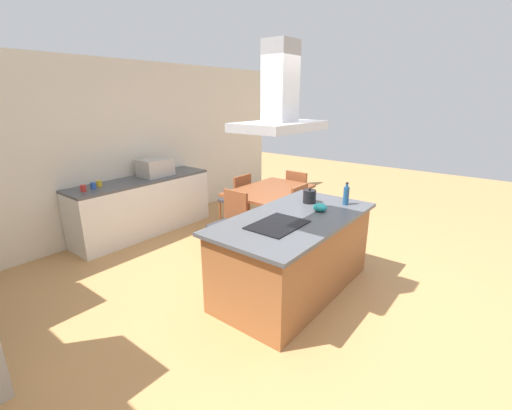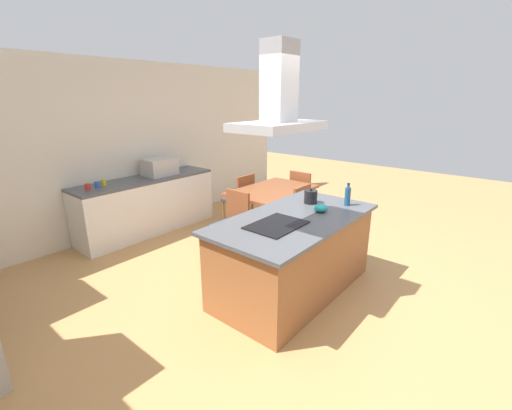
% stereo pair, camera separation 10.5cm
% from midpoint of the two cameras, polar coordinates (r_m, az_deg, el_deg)
% --- Properties ---
extents(ground, '(16.00, 16.00, 0.00)m').
position_cam_midpoint_polar(ground, '(5.02, -7.76, -7.96)').
color(ground, tan).
extents(wall_back, '(7.20, 0.10, 2.70)m').
position_cam_midpoint_polar(wall_back, '(6.01, -19.85, 8.91)').
color(wall_back, beige).
rests_on(wall_back, ground).
extents(kitchen_island, '(2.03, 1.06, 0.90)m').
position_cam_midpoint_polar(kitchen_island, '(3.94, 7.09, -8.08)').
color(kitchen_island, '#995B33').
rests_on(kitchen_island, ground).
extents(cooktop, '(0.60, 0.44, 0.01)m').
position_cam_midpoint_polar(cooktop, '(3.50, 4.29, -3.33)').
color(cooktop, black).
rests_on(cooktop, kitchen_island).
extents(tea_kettle, '(0.21, 0.16, 0.19)m').
position_cam_midpoint_polar(tea_kettle, '(4.26, 9.79, 1.37)').
color(tea_kettle, black).
rests_on(tea_kettle, kitchen_island).
extents(olive_oil_bottle, '(0.07, 0.07, 0.27)m').
position_cam_midpoint_polar(olive_oil_bottle, '(4.26, 15.67, 1.46)').
color(olive_oil_bottle, navy).
rests_on(olive_oil_bottle, kitchen_island).
extents(mixing_bowl, '(0.16, 0.16, 0.09)m').
position_cam_midpoint_polar(mixing_bowl, '(3.97, 11.44, -0.48)').
color(mixing_bowl, teal).
rests_on(mixing_bowl, kitchen_island).
extents(back_counter, '(2.30, 0.62, 0.90)m').
position_cam_midpoint_polar(back_counter, '(5.89, -17.11, 0.01)').
color(back_counter, silver).
rests_on(back_counter, ground).
extents(countertop_microwave, '(0.50, 0.38, 0.28)m').
position_cam_midpoint_polar(countertop_microwave, '(5.91, -15.25, 6.14)').
color(countertop_microwave, '#B2AFAA').
rests_on(countertop_microwave, back_counter).
extents(coffee_mug_red, '(0.08, 0.08, 0.09)m').
position_cam_midpoint_polar(coffee_mug_red, '(5.32, -25.71, 2.72)').
color(coffee_mug_red, red).
rests_on(coffee_mug_red, back_counter).
extents(coffee_mug_blue, '(0.08, 0.08, 0.09)m').
position_cam_midpoint_polar(coffee_mug_blue, '(5.41, -24.37, 3.11)').
color(coffee_mug_blue, '#2D56B2').
rests_on(coffee_mug_blue, back_counter).
extents(coffee_mug_yellow, '(0.08, 0.08, 0.09)m').
position_cam_midpoint_polar(coffee_mug_yellow, '(5.50, -23.52, 3.43)').
color(coffee_mug_yellow, gold).
rests_on(coffee_mug_yellow, back_counter).
extents(dining_table, '(1.40, 0.90, 0.75)m').
position_cam_midpoint_polar(dining_table, '(5.47, 3.26, 1.83)').
color(dining_table, brown).
rests_on(dining_table, ground).
extents(chair_at_left_end, '(0.42, 0.42, 0.89)m').
position_cam_midpoint_polar(chair_at_left_end, '(4.85, -3.24, -2.24)').
color(chair_at_left_end, '#333338').
rests_on(chair_at_left_end, ground).
extents(chair_at_right_end, '(0.42, 0.42, 0.89)m').
position_cam_midpoint_polar(chair_at_right_end, '(6.25, 8.25, 2.17)').
color(chair_at_right_end, '#333338').
rests_on(chair_at_right_end, ground).
extents(chair_facing_back_wall, '(0.42, 0.42, 0.89)m').
position_cam_midpoint_polar(chair_facing_back_wall, '(5.92, -1.94, 1.48)').
color(chair_facing_back_wall, '#333338').
rests_on(chair_facing_back_wall, ground).
extents(chair_facing_island, '(0.42, 0.42, 0.89)m').
position_cam_midpoint_polar(chair_facing_island, '(5.17, 9.15, -1.17)').
color(chair_facing_island, '#333338').
rests_on(chair_facing_island, ground).
extents(range_hood, '(0.90, 0.55, 0.78)m').
position_cam_midpoint_polar(range_hood, '(3.27, 4.79, 16.63)').
color(range_hood, '#ADADB2').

